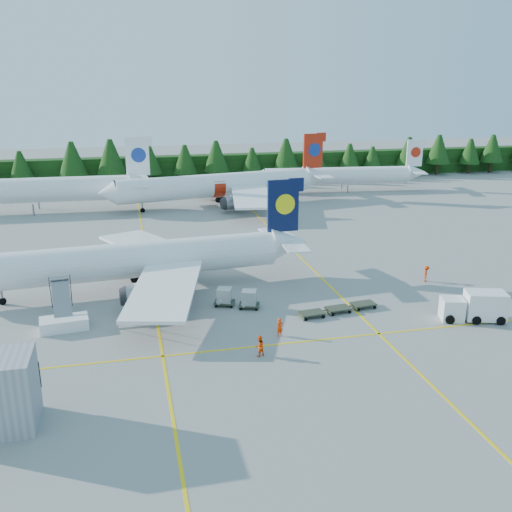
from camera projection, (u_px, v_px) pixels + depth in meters
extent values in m
plane|color=gray|center=(298.00, 315.00, 57.42)|extent=(320.00, 320.00, 0.00)
cube|color=yellow|center=(148.00, 265.00, 73.02)|extent=(0.25, 120.00, 0.01)
cube|color=yellow|center=(297.00, 254.00, 77.32)|extent=(0.25, 120.00, 0.01)
cube|color=yellow|center=(318.00, 340.00, 51.83)|extent=(80.00, 0.25, 0.01)
cube|color=black|center=(195.00, 168.00, 132.86)|extent=(220.00, 4.00, 6.00)
cylinder|color=white|center=(125.00, 261.00, 62.77)|extent=(34.14, 6.69, 3.99)
cube|color=#071137|center=(283.00, 206.00, 66.63)|extent=(3.81, 0.65, 6.19)
cube|color=white|center=(144.00, 244.00, 71.53)|extent=(11.28, 16.12, 1.13)
cylinder|color=slate|center=(130.00, 262.00, 68.91)|extent=(3.55, 2.36, 2.10)
cube|color=white|center=(165.00, 289.00, 56.08)|extent=(9.30, 15.95, 1.13)
cylinder|color=slate|center=(142.00, 295.00, 58.37)|extent=(3.55, 2.36, 2.10)
cylinder|color=slate|center=(2.00, 297.00, 59.85)|extent=(0.24, 0.24, 1.70)
cylinder|color=white|center=(217.00, 185.00, 106.04)|extent=(37.18, 10.51, 4.35)
cone|color=white|center=(107.00, 193.00, 98.65)|extent=(3.73, 4.80, 4.35)
cube|color=red|center=(313.00, 151.00, 111.86)|extent=(4.14, 1.07, 6.74)
cube|color=white|center=(217.00, 180.00, 115.58)|extent=(13.36, 17.47, 1.23)
cylinder|color=slate|center=(212.00, 191.00, 112.64)|extent=(4.03, 2.87, 2.28)
cube|color=white|center=(252.00, 196.00, 99.29)|extent=(8.81, 17.08, 1.23)
cylinder|color=slate|center=(234.00, 203.00, 101.52)|extent=(4.03, 2.87, 2.28)
cylinder|color=slate|center=(142.00, 207.00, 101.74)|extent=(0.26, 0.26, 1.85)
cylinder|color=white|center=(21.00, 191.00, 100.56)|extent=(37.76, 5.60, 4.43)
cube|color=white|center=(137.00, 156.00, 102.74)|extent=(4.22, 0.52, 6.86)
cylinder|color=white|center=(337.00, 176.00, 120.68)|extent=(31.08, 6.85, 3.63)
cone|color=white|center=(259.00, 177.00, 118.73)|extent=(2.91, 3.88, 3.63)
cube|color=white|center=(415.00, 153.00, 121.30)|extent=(3.46, 0.68, 5.63)
cylinder|color=slate|center=(282.00, 189.00, 120.06)|extent=(0.22, 0.22, 1.45)
cube|color=white|center=(64.00, 323.00, 53.98)|extent=(4.65, 2.82, 1.15)
cube|color=slate|center=(62.00, 298.00, 55.32)|extent=(2.17, 4.35, 3.11)
cube|color=slate|center=(59.00, 277.00, 56.78)|extent=(2.02, 1.48, 0.13)
cube|color=white|center=(452.00, 309.00, 56.03)|extent=(2.60, 2.60, 2.20)
cube|color=black|center=(453.00, 304.00, 55.87)|extent=(2.27, 2.41, 0.94)
cube|color=white|center=(485.00, 305.00, 55.72)|extent=(4.27, 3.27, 2.73)
cube|color=#33392A|center=(312.00, 313.00, 56.77)|extent=(2.59, 1.78, 0.14)
cube|color=#33392A|center=(338.00, 308.00, 57.92)|extent=(2.59, 1.78, 0.14)
cube|color=#33392A|center=(363.00, 304.00, 59.08)|extent=(2.59, 1.78, 0.14)
cube|color=#33392A|center=(225.00, 302.00, 59.72)|extent=(2.47, 2.17, 0.13)
cube|color=#BBBEC1|center=(224.00, 295.00, 59.48)|extent=(1.83, 1.80, 1.47)
cube|color=#33392A|center=(249.00, 305.00, 59.05)|extent=(2.47, 2.17, 0.13)
cube|color=#BBBEC1|center=(249.00, 297.00, 58.81)|extent=(1.83, 1.80, 1.47)
imported|color=#FF3705|center=(280.00, 327.00, 52.43)|extent=(0.69, 0.52, 1.74)
imported|color=#FF4905|center=(259.00, 346.00, 48.63)|extent=(1.09, 0.99, 1.84)
imported|color=red|center=(426.00, 274.00, 66.68)|extent=(0.87, 0.96, 1.92)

